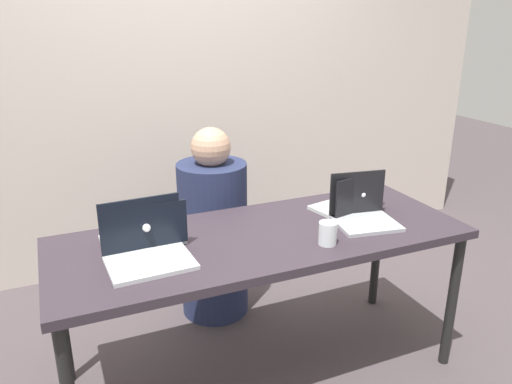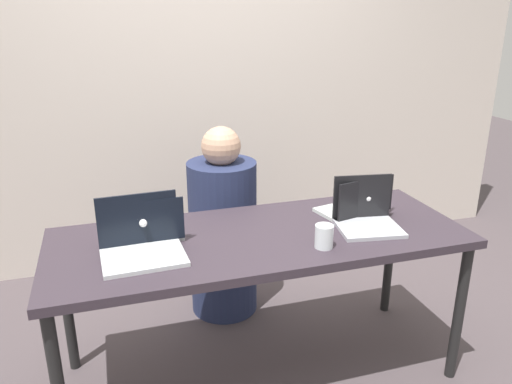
{
  "view_description": "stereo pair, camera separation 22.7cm",
  "coord_description": "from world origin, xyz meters",
  "views": [
    {
      "loc": [
        -0.85,
        -1.9,
        1.7
      ],
      "look_at": [
        0.0,
        0.07,
        0.94
      ],
      "focal_mm": 35.0,
      "sensor_mm": 36.0,
      "label": 1
    },
    {
      "loc": [
        -0.63,
        -1.98,
        1.7
      ],
      "look_at": [
        0.0,
        0.07,
        0.94
      ],
      "focal_mm": 35.0,
      "sensor_mm": 36.0,
      "label": 2
    }
  ],
  "objects": [
    {
      "name": "laptop_front_left",
      "position": [
        -0.53,
        -0.05,
        0.81
      ],
      "size": [
        0.34,
        0.29,
        0.24
      ],
      "rotation": [
        0.0,
        0.0,
        0.05
      ],
      "color": "silver",
      "rests_on": "desk"
    },
    {
      "name": "person_at_center",
      "position": [
        -0.03,
        0.63,
        0.5
      ],
      "size": [
        0.46,
        0.46,
        1.13
      ],
      "rotation": [
        0.0,
        0.0,
        2.96
      ],
      "color": "#242C4D",
      "rests_on": "ground"
    },
    {
      "name": "laptop_back_left",
      "position": [
        -0.52,
        0.1,
        0.8
      ],
      "size": [
        0.35,
        0.24,
        0.21
      ],
      "rotation": [
        0.0,
        0.0,
        3.15
      ],
      "color": "silver",
      "rests_on": "desk"
    },
    {
      "name": "laptop_front_right",
      "position": [
        0.5,
        -0.06,
        0.81
      ],
      "size": [
        0.32,
        0.29,
        0.23
      ],
      "rotation": [
        0.0,
        0.0,
        -0.16
      ],
      "color": "#AEB1B9",
      "rests_on": "desk"
    },
    {
      "name": "back_wall",
      "position": [
        0.0,
        1.43,
        1.33
      ],
      "size": [
        4.91,
        0.1,
        2.66
      ],
      "primitive_type": "cube",
      "color": "beige",
      "rests_on": "ground"
    },
    {
      "name": "desk",
      "position": [
        0.0,
        0.0,
        0.69
      ],
      "size": [
        1.89,
        0.72,
        0.76
      ],
      "color": "#322931",
      "rests_on": "ground"
    },
    {
      "name": "ground_plane",
      "position": [
        0.0,
        0.0,
        0.0
      ],
      "size": [
        12.0,
        12.0,
        0.0
      ],
      "primitive_type": "plane",
      "color": "#4B4144"
    },
    {
      "name": "laptop_back_right",
      "position": [
        0.53,
        0.09,
        0.8
      ],
      "size": [
        0.37,
        0.28,
        0.2
      ],
      "rotation": [
        0.0,
        0.0,
        3.36
      ],
      "color": "silver",
      "rests_on": "desk"
    },
    {
      "name": "water_glass_right",
      "position": [
        0.22,
        -0.21,
        0.8
      ],
      "size": [
        0.08,
        0.08,
        0.1
      ],
      "color": "white",
      "rests_on": "desk"
    }
  ]
}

